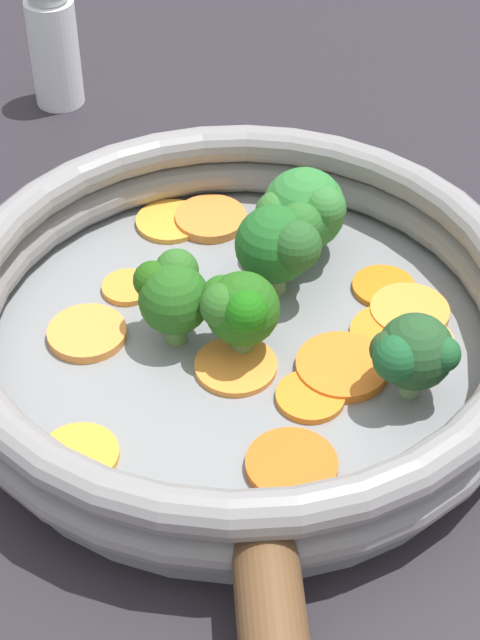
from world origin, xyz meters
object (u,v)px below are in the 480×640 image
at_px(carrot_slice_9, 342,367).
at_px(carrot_slice_5, 410,311).
at_px(broccoli_floret_0, 281,243).
at_px(salt_shaker, 53,37).
at_px(carrot_slice_0, 209,219).
at_px(broccoli_floret_3, 412,353).
at_px(carrot_slice_3, 170,221).
at_px(broccoli_floret_2, 172,293).
at_px(carrot_slice_6, 384,287).
at_px(carrot_slice_4, 79,454).
at_px(carrot_slice_2, 395,335).
at_px(carrot_slice_12, 310,397).
at_px(carrot_slice_1, 425,341).
at_px(carrot_slice_11, 236,366).
at_px(carrot_slice_10, 87,333).
at_px(carrot_slice_7, 292,465).
at_px(broccoli_floret_1, 303,211).
at_px(skillet, 240,352).
at_px(carrot_slice_8, 128,287).
at_px(broccoli_floret_4, 240,308).

bearing_deg(carrot_slice_9, carrot_slice_5, -52.36).
height_order(broccoli_floret_0, salt_shaker, salt_shaker).
xyz_separation_m(carrot_slice_0, broccoli_floret_3, (-0.15, -0.07, 0.03)).
height_order(carrot_slice_3, broccoli_floret_2, broccoli_floret_2).
bearing_deg(carrot_slice_5, carrot_slice_6, 19.46).
relative_size(carrot_slice_4, broccoli_floret_3, 0.80).
height_order(carrot_slice_2, carrot_slice_5, carrot_slice_5).
relative_size(carrot_slice_5, broccoli_floret_2, 0.92).
bearing_deg(carrot_slice_12, carrot_slice_1, -67.02).
xyz_separation_m(carrot_slice_11, broccoli_floret_3, (-0.03, -0.08, 0.03)).
relative_size(carrot_slice_10, carrot_slice_11, 0.99).
height_order(broccoli_floret_2, salt_shaker, salt_shaker).
height_order(carrot_slice_7, broccoli_floret_1, broccoli_floret_1).
relative_size(carrot_slice_3, broccoli_floret_0, 0.77).
height_order(broccoli_floret_2, broccoli_floret_3, same).
bearing_deg(carrot_slice_10, carrot_slice_7, -140.17).
xyz_separation_m(broccoli_floret_0, salt_shaker, (0.25, 0.11, 0.00)).
relative_size(skillet, salt_shaker, 2.73).
relative_size(carrot_slice_1, carrot_slice_8, 1.01).
bearing_deg(broccoli_floret_4, carrot_slice_0, -0.05).
height_order(carrot_slice_0, salt_shaker, salt_shaker).
xyz_separation_m(carrot_slice_1, salt_shaker, (0.30, 0.17, 0.03)).
xyz_separation_m(carrot_slice_12, salt_shaker, (0.33, 0.11, 0.03)).
xyz_separation_m(carrot_slice_3, broccoli_floret_4, (-0.11, -0.02, 0.03)).
relative_size(carrot_slice_2, carrot_slice_10, 1.15).
bearing_deg(carrot_slice_10, broccoli_floret_3, -114.17).
xyz_separation_m(carrot_slice_0, broccoli_floret_0, (-0.07, -0.03, 0.03)).
bearing_deg(broccoli_floret_0, carrot_slice_3, 36.54).
xyz_separation_m(carrot_slice_3, carrot_slice_8, (-0.06, 0.03, 0.00)).
bearing_deg(carrot_slice_8, carrot_slice_5, -107.28).
distance_m(carrot_slice_4, carrot_slice_12, 0.11).
bearing_deg(broccoli_floret_4, carrot_slice_8, 41.90).
bearing_deg(carrot_slice_5, carrot_slice_12, 128.44).
distance_m(carrot_slice_6, carrot_slice_10, 0.16).
xyz_separation_m(carrot_slice_7, carrot_slice_10, (0.10, 0.09, 0.00)).
bearing_deg(carrot_slice_6, carrot_slice_4, 118.47).
distance_m(carrot_slice_2, carrot_slice_4, 0.17).
distance_m(carrot_slice_6, carrot_slice_9, 0.07).
bearing_deg(carrot_slice_3, broccoli_floret_3, -148.26).
bearing_deg(carrot_slice_1, salt_shaker, 30.22).
bearing_deg(skillet, salt_shaker, 16.11).
distance_m(carrot_slice_5, broccoli_floret_1, 0.08).
distance_m(carrot_slice_8, broccoli_floret_2, 0.05).
bearing_deg(carrot_slice_5, broccoli_floret_2, 87.34).
bearing_deg(salt_shaker, carrot_slice_12, -161.72).
height_order(carrot_slice_9, broccoli_floret_1, broccoli_floret_1).
height_order(carrot_slice_11, broccoli_floret_3, broccoli_floret_3).
bearing_deg(salt_shaker, carrot_slice_8, -173.07).
relative_size(carrot_slice_2, broccoli_floret_2, 1.03).
xyz_separation_m(skillet, salt_shaker, (0.28, 0.08, 0.04)).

